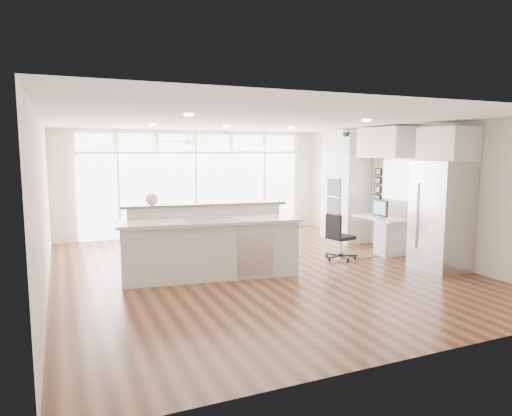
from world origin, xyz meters
name	(u,v)px	position (x,y,z in m)	size (l,w,h in m)	color
floor	(256,270)	(0.00, 0.00, -0.01)	(7.00, 8.00, 0.02)	#412114
ceiling	(256,121)	(0.00, 0.00, 2.70)	(7.00, 8.00, 0.02)	silver
wall_back	(195,183)	(0.00, 4.00, 1.35)	(7.00, 0.04, 2.70)	beige
wall_front	(412,233)	(0.00, -4.00, 1.35)	(7.00, 0.04, 2.70)	beige
wall_left	(43,206)	(-3.50, 0.00, 1.35)	(0.04, 8.00, 2.70)	beige
wall_right	(407,190)	(3.50, 0.00, 1.35)	(0.04, 8.00, 2.70)	beige
glass_wall	(196,194)	(0.00, 3.94, 1.05)	(5.80, 0.06, 2.08)	white
transom_row	(195,143)	(0.00, 3.94, 2.38)	(5.90, 0.06, 0.40)	white
desk_window	(397,180)	(3.46, 0.30, 1.55)	(0.04, 0.85, 0.85)	silver
ceiling_fan	(187,137)	(-0.50, 2.80, 2.48)	(1.16, 1.16, 0.32)	white
recessed_lights	(251,123)	(0.00, 0.20, 2.68)	(3.40, 3.00, 0.02)	white
oven_cabinet	(345,189)	(3.17, 1.80, 1.25)	(0.64, 1.20, 2.50)	silver
desk_nook	(382,234)	(3.13, 0.30, 0.38)	(0.72, 1.30, 0.76)	silver
upper_cabinets	(387,143)	(3.17, 0.30, 2.35)	(0.64, 1.30, 0.64)	silver
refrigerator	(442,216)	(3.11, -1.35, 1.00)	(0.76, 0.90, 2.00)	#B6B6BB
fridge_cabinet	(448,144)	(3.17, -1.35, 2.30)	(0.64, 0.90, 0.60)	silver
framed_photos	(378,185)	(3.46, 0.92, 1.40)	(0.06, 0.22, 0.80)	black
kitchen_island	(211,242)	(-0.91, -0.13, 0.62)	(3.11, 1.17, 1.23)	silver
rug	(365,254)	(2.63, 0.21, 0.01)	(0.83, 0.60, 0.01)	#382411
office_chair	(341,237)	(1.88, 0.04, 0.46)	(0.48, 0.44, 0.92)	black
fishbowl	(152,199)	(-1.79, 0.40, 1.34)	(0.22, 0.22, 0.22)	silver
monitor	(380,208)	(3.05, 0.30, 0.96)	(0.08, 0.48, 0.40)	black
keyboard	(374,217)	(2.88, 0.30, 0.77)	(0.12, 0.32, 0.02)	white
potted_plant	(347,132)	(3.17, 1.80, 2.62)	(0.27, 0.30, 0.24)	#2A5725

